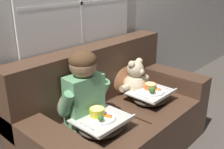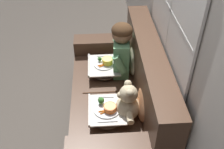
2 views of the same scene
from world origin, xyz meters
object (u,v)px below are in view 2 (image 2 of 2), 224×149
object	(u,v)px
throw_pillow_behind_child	(135,57)
lap_tray_teddy	(107,112)
child_figure	(121,47)
lap_tray_child	(104,68)
teddy_bear	(127,104)
throw_pillow_behind_teddy	(145,101)
couch	(121,99)

from	to	relation	value
throw_pillow_behind_child	lap_tray_teddy	xyz separation A→B (m)	(0.65, -0.34, -0.12)
throw_pillow_behind_child	child_figure	size ratio (longest dim) A/B	0.68
lap_tray_child	teddy_bear	bearing A→B (deg)	15.52
lap_tray_teddy	child_figure	bearing A→B (deg)	164.01
throw_pillow_behind_child	teddy_bear	size ratio (longest dim) A/B	1.02
child_figure	lap_tray_child	size ratio (longest dim) A/B	1.52
teddy_bear	lap_tray_child	size ratio (longest dim) A/B	1.02
throw_pillow_behind_teddy	child_figure	xyz separation A→B (m)	(-0.65, -0.15, 0.14)
throw_pillow_behind_teddy	lap_tray_child	xyz separation A→B (m)	(-0.65, -0.34, -0.12)
throw_pillow_behind_teddy	lap_tray_teddy	xyz separation A→B (m)	(0.00, -0.34, -0.12)
throw_pillow_behind_child	throw_pillow_behind_teddy	bearing A→B (deg)	0.00
throw_pillow_behind_child	lap_tray_child	bearing A→B (deg)	-90.14
throw_pillow_behind_teddy	teddy_bear	xyz separation A→B (m)	(0.00, -0.16, -0.03)
couch	lap_tray_child	world-z (taller)	couch
couch	lap_tray_teddy	bearing A→B (deg)	-26.39
throw_pillow_behind_teddy	lap_tray_teddy	bearing A→B (deg)	-89.93
lap_tray_teddy	throw_pillow_behind_teddy	bearing A→B (deg)	90.07
throw_pillow_behind_child	teddy_bear	world-z (taller)	throw_pillow_behind_child
child_figure	lap_tray_teddy	bearing A→B (deg)	-15.99
throw_pillow_behind_teddy	teddy_bear	world-z (taller)	throw_pillow_behind_teddy
couch	teddy_bear	xyz separation A→B (m)	(0.33, 0.02, 0.26)
lap_tray_child	lap_tray_teddy	xyz separation A→B (m)	(0.65, -0.00, 0.00)
teddy_bear	lap_tray_teddy	xyz separation A→B (m)	(0.00, -0.18, -0.10)
couch	teddy_bear	size ratio (longest dim) A/B	4.36
child_figure	couch	bearing A→B (deg)	-4.39
teddy_bear	throw_pillow_behind_child	bearing A→B (deg)	166.55
couch	lap_tray_child	bearing A→B (deg)	-153.86
lap_tray_child	throw_pillow_behind_teddy	bearing A→B (deg)	27.32
throw_pillow_behind_child	child_figure	xyz separation A→B (m)	(-0.00, -0.15, 0.14)
teddy_bear	couch	bearing A→B (deg)	-176.33
throw_pillow_behind_teddy	child_figure	distance (m)	0.68
throw_pillow_behind_child	lap_tray_child	distance (m)	0.36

